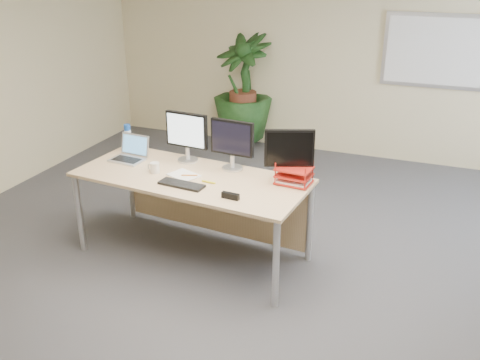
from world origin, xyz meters
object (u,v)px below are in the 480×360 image
at_px(desk, 198,189).
at_px(floor_plant, 243,99).
at_px(laptop, 131,153).
at_px(monitor_right, 232,142).
at_px(monitor_left, 187,134).

relative_size(desk, floor_plant, 1.49).
bearing_deg(laptop, desk, -4.53).
height_order(desk, monitor_right, monitor_right).
relative_size(desk, laptop, 6.46).
height_order(floor_plant, monitor_right, floor_plant).
xyz_separation_m(monitor_right, laptop, (-1.04, -0.12, -0.22)).
height_order(floor_plant, monitor_left, floor_plant).
xyz_separation_m(desk, laptop, (-0.76, 0.06, 0.24)).
xyz_separation_m(desk, monitor_right, (0.28, 0.18, 0.45)).
bearing_deg(monitor_left, monitor_right, -4.26).
distance_m(desk, monitor_right, 0.56).
distance_m(floor_plant, laptop, 2.93).
relative_size(desk, monitor_left, 4.55).
bearing_deg(laptop, monitor_left, 15.62).
height_order(monitor_left, laptop, monitor_left).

